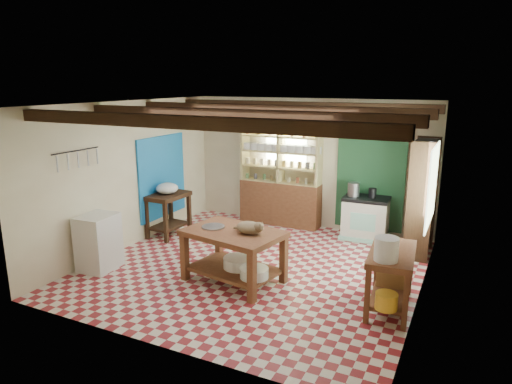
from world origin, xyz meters
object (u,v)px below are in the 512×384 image
at_px(prep_table, 168,215).
at_px(right_counter, 390,280).
at_px(cat, 249,227).
at_px(stove, 365,218).
at_px(white_cabinet, 98,242).
at_px(work_table, 234,256).

height_order(prep_table, right_counter, prep_table).
bearing_deg(cat, prep_table, 152.11).
bearing_deg(right_counter, prep_table, 160.86).
relative_size(stove, prep_table, 1.00).
bearing_deg(white_cabinet, stove, 38.65).
bearing_deg(cat, right_counter, 4.58).
bearing_deg(white_cabinet, work_table, 9.20).
bearing_deg(stove, white_cabinet, -139.43).
xyz_separation_m(white_cabinet, right_counter, (4.40, 0.68, -0.05)).
relative_size(stove, white_cabinet, 0.94).
relative_size(work_table, right_counter, 1.26).
distance_m(prep_table, cat, 2.75).
bearing_deg(white_cabinet, right_counter, 4.33).
height_order(prep_table, white_cabinet, white_cabinet).
relative_size(work_table, white_cabinet, 1.57).
xyz_separation_m(work_table, white_cabinet, (-2.16, -0.53, 0.05)).
bearing_deg(right_counter, stove, 104.57).
distance_m(work_table, cat, 0.55).
xyz_separation_m(prep_table, white_cabinet, (-0.02, -1.80, 0.03)).
xyz_separation_m(work_table, right_counter, (2.24, 0.16, 0.00)).
xyz_separation_m(prep_table, cat, (2.39, -1.27, 0.46)).
height_order(work_table, white_cabinet, white_cabinet).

